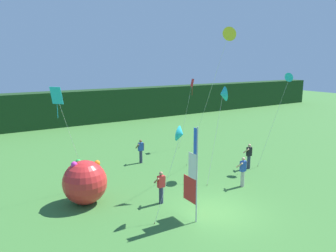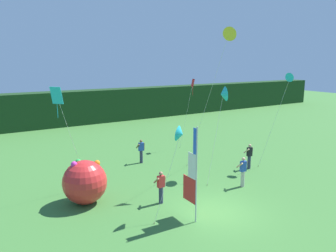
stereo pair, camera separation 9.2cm
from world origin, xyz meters
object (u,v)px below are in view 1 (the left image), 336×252
object	(u,v)px
person_near_banner	(249,156)
kite_red_diamond_2	(191,88)
person_far_right	(243,171)
kite_cyan_delta_4	(181,134)
person_mid_field	(141,151)
kite_cyan_delta_3	(290,78)
inflatable_balloon	(85,182)
kite_yellow_delta_1	(228,35)
kite_cyan_delta_5	(223,94)
banner_flag	(193,176)
person_far_left	(161,186)
kite_cyan_diamond_0	(58,100)

from	to	relation	value
person_near_banner	kite_red_diamond_2	bearing A→B (deg)	89.90
person_far_right	kite_cyan_delta_4	xyz separation A→B (m)	(-4.97, -0.87, 2.94)
person_mid_field	kite_cyan_delta_3	world-z (taller)	kite_cyan_delta_3
person_near_banner	inflatable_balloon	distance (m)	11.10
person_mid_field	inflatable_balloon	bearing A→B (deg)	-140.92
kite_yellow_delta_1	kite_cyan_delta_3	world-z (taller)	kite_yellow_delta_1
person_near_banner	kite_yellow_delta_1	size ratio (longest dim) A/B	0.19
person_far_right	kite_cyan_delta_5	xyz separation A→B (m)	(0.49, 2.48, 4.18)
banner_flag	kite_cyan_delta_3	size ratio (longest dim) A/B	0.69
banner_flag	kite_cyan_delta_4	world-z (taller)	banner_flag
person_near_banner	kite_cyan_delta_5	distance (m)	4.74
inflatable_balloon	kite_red_diamond_2	bearing A→B (deg)	28.95
person_far_left	kite_yellow_delta_1	bearing A→B (deg)	8.45
inflatable_balloon	kite_cyan_delta_4	bearing A→B (deg)	-45.15
person_near_banner	person_far_left	size ratio (longest dim) A/B	1.01
kite_cyan_diamond_0	person_far_left	bearing A→B (deg)	-40.12
person_far_right	kite_red_diamond_2	bearing A→B (deg)	73.05
banner_flag	kite_yellow_delta_1	bearing A→B (deg)	33.30
kite_cyan_delta_5	kite_cyan_delta_3	bearing A→B (deg)	-12.90
kite_cyan_diamond_0	kite_red_diamond_2	size ratio (longest dim) A/B	1.04
kite_cyan_delta_4	person_near_banner	bearing A→B (deg)	21.34
kite_cyan_delta_3	kite_cyan_delta_5	bearing A→B (deg)	167.10
person_near_banner	kite_red_diamond_2	distance (m)	7.80
person_mid_field	kite_red_diamond_2	xyz separation A→B (m)	(5.57, 1.65, 4.09)
banner_flag	inflatable_balloon	world-z (taller)	banner_flag
person_near_banner	kite_cyan_diamond_0	size ratio (longest dim) A/B	0.29
person_mid_field	banner_flag	bearing A→B (deg)	-102.46
person_far_right	inflatable_balloon	world-z (taller)	inflatable_balloon
person_far_right	kite_red_diamond_2	world-z (taller)	kite_red_diamond_2
kite_cyan_delta_4	person_far_right	bearing A→B (deg)	9.97
kite_yellow_delta_1	kite_cyan_delta_4	bearing A→B (deg)	-155.23
kite_red_diamond_2	person_near_banner	bearing A→B (deg)	-90.10
person_near_banner	kite_cyan_delta_5	world-z (taller)	kite_cyan_delta_5
kite_cyan_diamond_0	kite_yellow_delta_1	size ratio (longest dim) A/B	0.65
kite_red_diamond_2	banner_flag	bearing A→B (deg)	-125.72
person_far_right	kite_cyan_delta_3	xyz separation A→B (m)	(5.31, 1.37, 5.12)
kite_cyan_delta_3	person_far_left	bearing A→B (deg)	-175.51
person_near_banner	kite_cyan_diamond_0	bearing A→B (deg)	171.22
kite_red_diamond_2	kite_cyan_delta_5	xyz separation A→B (m)	(-2.17, -6.27, 0.12)
person_far_left	inflatable_balloon	world-z (taller)	inflatable_balloon
banner_flag	kite_cyan_delta_5	world-z (taller)	kite_cyan_delta_5
banner_flag	person_far_right	world-z (taller)	banner_flag
person_far_left	kite_cyan_delta_5	xyz separation A→B (m)	(5.66, 1.93, 4.21)
person_far_right	person_near_banner	bearing A→B (deg)	38.41
person_mid_field	kite_cyan_diamond_0	xyz separation A→B (m)	(-6.27, -3.16, 4.32)
person_far_right	kite_cyan_diamond_0	world-z (taller)	kite_cyan_diamond_0
person_far_left	kite_cyan_delta_4	world-z (taller)	kite_cyan_delta_4
person_far_right	kite_cyan_delta_4	bearing A→B (deg)	-170.03
person_far_left	kite_cyan_delta_5	size ratio (longest dim) A/B	0.30
banner_flag	person_mid_field	size ratio (longest dim) A/B	2.61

